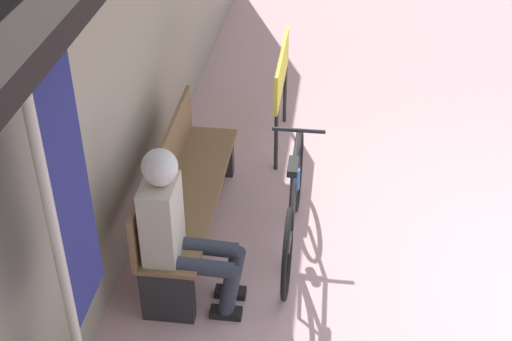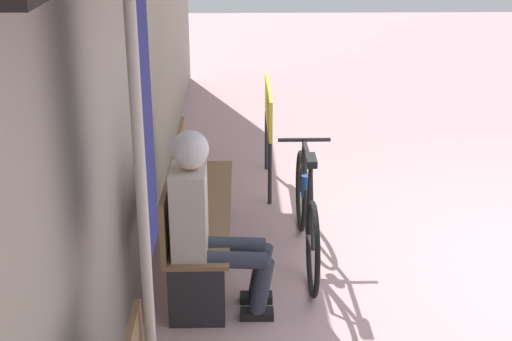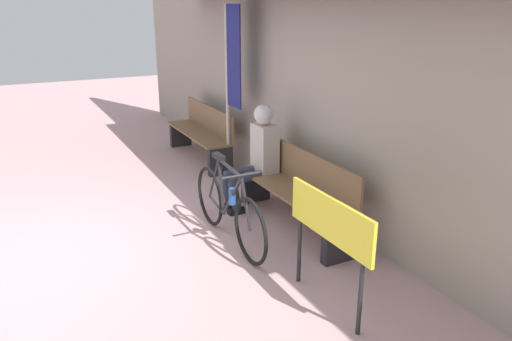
# 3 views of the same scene
# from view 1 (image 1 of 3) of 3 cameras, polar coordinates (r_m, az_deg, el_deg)

# --- Properties ---
(storefront_wall) EXTENTS (12.00, 0.56, 3.20)m
(storefront_wall) POSITION_cam_1_polar(r_m,az_deg,el_deg) (4.51, -13.32, 8.17)
(storefront_wall) COLOR #9E9384
(storefront_wall) RESTS_ON ground_plane
(park_bench_near) EXTENTS (1.85, 0.42, 0.84)m
(park_bench_near) POSITION_cam_1_polar(r_m,az_deg,el_deg) (5.41, -5.75, -1.90)
(park_bench_near) COLOR brown
(park_bench_near) RESTS_ON ground_plane
(bicycle) EXTENTS (1.67, 0.40, 0.89)m
(bicycle) POSITION_cam_1_polar(r_m,az_deg,el_deg) (5.33, 3.01, -2.77)
(bicycle) COLOR black
(bicycle) RESTS_ON ground_plane
(person_seated) EXTENTS (0.34, 0.65, 1.25)m
(person_seated) POSITION_cam_1_polar(r_m,az_deg,el_deg) (4.65, -6.39, -4.12)
(person_seated) COLOR #2D3342
(person_seated) RESTS_ON ground_plane
(banner_pole) EXTENTS (0.45, 0.05, 2.36)m
(banner_pole) POSITION_cam_1_polar(r_m,az_deg,el_deg) (3.38, -14.61, -5.14)
(banner_pole) COLOR #B7B2A8
(banner_pole) RESTS_ON ground_plane
(signboard) EXTENTS (1.06, 0.04, 0.96)m
(signboard) POSITION_cam_1_polar(r_m,az_deg,el_deg) (6.37, 2.07, 7.65)
(signboard) COLOR #232326
(signboard) RESTS_ON ground_plane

